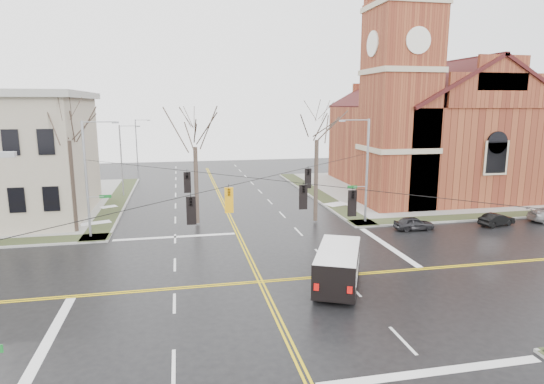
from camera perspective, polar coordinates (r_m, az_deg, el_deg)
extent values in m
plane|color=black|center=(27.48, -1.45, -11.18)|extent=(120.00, 120.00, 0.00)
cube|color=gray|center=(58.99, 18.53, 0.33)|extent=(30.00, 30.00, 0.15)
cube|color=#343E22|center=(53.44, 5.62, -0.11)|extent=(2.00, 30.00, 0.02)
cube|color=#343E22|center=(47.83, 26.79, -2.56)|extent=(30.00, 2.00, 0.02)
cube|color=#343E22|center=(51.53, -18.92, -1.07)|extent=(2.00, 30.00, 0.02)
cube|color=gold|center=(27.46, -1.70, -11.19)|extent=(0.12, 100.00, 0.01)
cube|color=gold|center=(27.49, -1.20, -11.16)|extent=(0.12, 100.00, 0.01)
cube|color=gold|center=(27.37, -1.41, -11.27)|extent=(100.00, 0.12, 0.01)
cube|color=gold|center=(27.58, -1.50, -11.08)|extent=(100.00, 0.12, 0.01)
cube|color=silver|center=(20.21, 19.55, -20.51)|extent=(9.50, 0.50, 0.01)
cube|color=silver|center=(37.04, -12.06, -5.53)|extent=(9.50, 0.50, 0.01)
cube|color=silver|center=(23.36, -26.40, -16.55)|extent=(0.50, 9.50, 0.01)
cube|color=silver|center=(35.14, 14.24, -6.53)|extent=(0.50, 9.50, 0.01)
cube|color=maroon|center=(47.23, 15.63, 10.12)|extent=(6.00, 6.00, 20.00)
cube|color=tan|center=(48.10, 16.25, 21.49)|extent=(6.30, 6.30, 0.50)
cylinder|color=silver|center=(44.89, 17.90, 17.67)|extent=(2.40, 0.15, 2.40)
cylinder|color=silver|center=(46.27, 12.50, 17.71)|extent=(0.15, 2.40, 2.40)
cube|color=maroon|center=(59.70, 19.17, 5.19)|extent=(18.00, 24.00, 10.00)
cube|color=maroon|center=(50.49, 13.43, 1.35)|extent=(2.00, 5.00, 4.40)
cylinder|color=gray|center=(40.30, 11.83, 2.58)|extent=(0.20, 0.20, 9.00)
cylinder|color=gray|center=(40.28, 10.97, 0.66)|extent=(1.20, 0.06, 0.06)
cube|color=#105D1F|center=(40.02, 10.05, 0.63)|extent=(0.90, 0.04, 0.25)
cylinder|color=gray|center=(39.45, 10.46, 8.87)|extent=(2.40, 0.08, 0.08)
cube|color=gray|center=(39.02, 8.81, 8.83)|extent=(0.50, 0.22, 0.15)
cylinder|color=gray|center=(37.66, -22.27, 1.42)|extent=(0.20, 0.20, 9.00)
cylinder|color=gray|center=(37.78, -21.23, -0.56)|extent=(1.20, 0.06, 0.06)
cube|color=#105D1F|center=(37.67, -20.19, -0.53)|extent=(0.90, 0.04, 0.25)
cylinder|color=gray|center=(37.04, -20.93, 8.22)|extent=(2.40, 0.08, 0.08)
cube|color=gray|center=(36.88, -19.07, 8.25)|extent=(0.50, 0.22, 0.15)
cube|color=gray|center=(14.39, -30.44, 4.08)|extent=(0.50, 0.22, 0.15)
cylinder|color=black|center=(25.79, -1.52, 1.68)|extent=(23.02, 23.02, 0.03)
cylinder|color=black|center=(25.79, -1.52, 1.68)|extent=(23.02, 23.02, 0.03)
imported|color=black|center=(21.63, -10.11, -2.32)|extent=(0.21, 0.26, 1.30)
imported|color=black|center=(30.66, 4.54, 1.71)|extent=(0.21, 0.26, 1.30)
imported|color=orange|center=(23.70, -5.42, -1.03)|extent=(0.21, 0.26, 1.30)
imported|color=black|center=(29.47, -10.58, 1.19)|extent=(0.21, 0.26, 1.30)
imported|color=black|center=(23.22, 10.03, -1.40)|extent=(0.21, 0.26, 1.30)
imported|color=black|center=(24.45, 3.94, -0.64)|extent=(0.21, 0.26, 1.30)
cylinder|color=gray|center=(53.80, -18.37, 3.71)|extent=(0.16, 0.16, 8.00)
cylinder|color=gray|center=(53.38, -17.55, 7.91)|extent=(2.00, 0.07, 0.07)
cube|color=gray|center=(53.29, -16.47, 7.91)|extent=(0.45, 0.20, 0.13)
cylinder|color=gray|center=(73.60, -16.63, 5.61)|extent=(0.16, 0.16, 8.00)
cylinder|color=gray|center=(73.29, -16.01, 8.68)|extent=(2.00, 0.07, 0.07)
cube|color=gray|center=(73.23, -15.22, 8.68)|extent=(0.45, 0.20, 0.13)
cube|color=white|center=(26.59, 8.27, -9.06)|extent=(4.43, 6.18, 1.85)
cube|color=white|center=(28.93, 8.65, -7.96)|extent=(2.44, 1.82, 1.31)
cube|color=black|center=(29.11, 8.74, -6.61)|extent=(1.89, 0.96, 0.87)
cube|color=black|center=(26.59, 8.34, -7.68)|extent=(3.68, 4.51, 0.60)
cube|color=#B70C0A|center=(24.01, 5.59, -11.79)|extent=(0.27, 0.18, 0.37)
cube|color=#B70C0A|center=(23.88, 9.73, -12.03)|extent=(0.27, 0.18, 0.37)
cube|color=black|center=(26.92, 8.21, -10.95)|extent=(4.50, 6.26, 0.11)
cylinder|color=black|center=(28.77, 6.52, -9.38)|extent=(0.58, 0.83, 0.78)
cylinder|color=black|center=(28.64, 10.56, -9.59)|extent=(0.58, 0.83, 0.78)
cylinder|color=black|center=(25.25, 5.52, -12.34)|extent=(0.58, 0.83, 0.78)
cylinder|color=black|center=(25.10, 10.17, -12.61)|extent=(0.58, 0.83, 0.78)
imported|color=black|center=(39.89, 17.37, -3.77)|extent=(3.34, 1.43, 1.13)
imported|color=black|center=(43.93, 26.35, -3.11)|extent=(3.50, 1.89, 1.09)
cylinder|color=#3A2D25|center=(39.89, -23.72, 0.62)|extent=(0.36, 0.36, 7.38)
cylinder|color=#3A2D25|center=(39.67, -9.47, 0.81)|extent=(0.36, 0.36, 6.65)
cylinder|color=#3A2D25|center=(40.09, 5.54, 1.41)|extent=(0.36, 0.36, 7.19)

